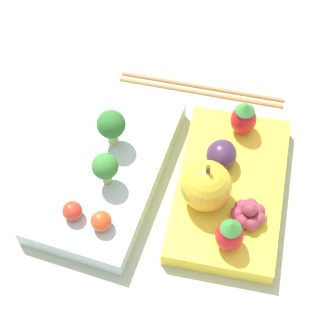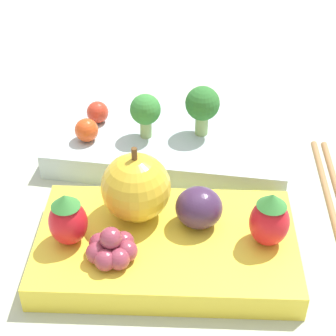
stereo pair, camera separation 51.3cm
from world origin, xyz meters
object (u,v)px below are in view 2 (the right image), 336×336
bento_box_savoury (169,143)px  apple (136,187)px  plum (199,208)px  cherry_tomato_0 (98,112)px  bento_box_fruit (166,247)px  broccoli_floret_0 (145,111)px  grape_cluster (112,248)px  strawberry_0 (270,219)px  cherry_tomato_1 (87,130)px  strawberry_1 (68,219)px  broccoli_floret_1 (202,105)px

bento_box_savoury → apple: 0.12m
plum → cherry_tomato_0: bearing=129.7°
apple → cherry_tomato_0: bearing=115.4°
bento_box_fruit → broccoli_floret_0: broccoli_floret_0 is taller
grape_cluster → plum: bearing=36.7°
strawberry_0 → grape_cluster: size_ratio=1.22×
bento_box_fruit → cherry_tomato_1: size_ratio=9.41×
broccoli_floret_0 → strawberry_1: (-0.03, -0.14, -0.01)m
bento_box_fruit → grape_cluster: (-0.04, -0.03, 0.02)m
apple → bento_box_fruit: bearing=-40.2°
broccoli_floret_0 → plum: (0.06, -0.11, -0.01)m
broccoli_floret_1 → grape_cluster: broccoli_floret_1 is taller
cherry_tomato_1 → strawberry_0: (0.16, -0.11, 0.01)m
cherry_tomato_1 → grape_cluster: size_ratio=0.59×
cherry_tomato_1 → grape_cluster: 0.15m
strawberry_0 → strawberry_1: bearing=-173.1°
strawberry_1 → plum: 0.10m
bento_box_savoury → apple: apple is taller
strawberry_1 → strawberry_0: bearing=6.9°
broccoli_floret_0 → broccoli_floret_1: (0.05, 0.01, 0.00)m
apple → plum: bearing=-6.0°
broccoli_floret_1 → plum: (0.01, -0.12, -0.02)m
plum → broccoli_floret_0: bearing=117.6°
broccoli_floret_0 → cherry_tomato_0: (-0.05, 0.02, -0.02)m
bento_box_fruit → cherry_tomato_0: (-0.09, 0.15, 0.02)m
grape_cluster → broccoli_floret_1: bearing=72.9°
cherry_tomato_1 → cherry_tomato_0: bearing=85.0°
strawberry_0 → grape_cluster: 0.12m
bento_box_fruit → cherry_tomato_0: size_ratio=9.72×
cherry_tomato_0 → strawberry_0: size_ratio=0.47×
broccoli_floret_0 → grape_cluster: 0.16m
plum → bento_box_fruit: bearing=-143.3°
bento_box_fruit → broccoli_floret_1: size_ratio=4.24×
broccoli_floret_0 → strawberry_1: bearing=-103.7°
bento_box_fruit → broccoli_floret_1: bearing=83.7°
bento_box_savoury → plum: size_ratio=6.19×
bento_box_savoury → bento_box_fruit: size_ratio=1.09×
bento_box_savoury → plum: 0.13m
bento_box_savoury → apple: (-0.01, -0.12, 0.04)m
broccoli_floret_1 → strawberry_1: broccoli_floret_1 is taller
broccoli_floret_1 → apple: 0.13m
bento_box_savoury → grape_cluster: (-0.02, -0.16, 0.02)m
cherry_tomato_1 → plum: size_ratio=0.60×
broccoli_floret_1 → strawberry_1: size_ratio=1.10×
broccoli_floret_0 → apple: bearing=-84.9°
cherry_tomato_1 → grape_cluster: bearing=-69.5°
cherry_tomato_0 → strawberry_0: strawberry_0 is taller
broccoli_floret_1 → grape_cluster: (-0.05, -0.17, -0.02)m
bento_box_fruit → strawberry_0: (0.08, 0.00, 0.03)m
grape_cluster → strawberry_1: bearing=159.0°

